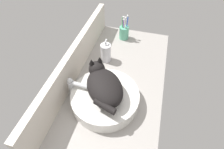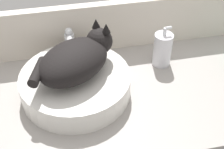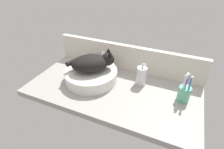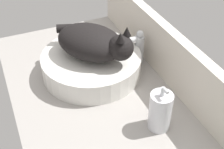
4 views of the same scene
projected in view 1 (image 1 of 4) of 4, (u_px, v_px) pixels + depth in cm
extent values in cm
cube|color=#9E9993|center=(117.00, 82.00, 108.88)|extent=(111.02, 56.17, 4.00)
cube|color=silver|center=(75.00, 61.00, 104.87)|extent=(111.02, 3.60, 19.32)
cylinder|color=silver|center=(105.00, 98.00, 93.72)|extent=(36.12, 36.12, 7.86)
ellipsoid|color=black|center=(105.00, 87.00, 86.73)|extent=(30.20, 28.63, 11.00)
sphere|color=black|center=(97.00, 69.00, 93.01)|extent=(8.80, 8.80, 8.80)
cone|color=black|center=(91.00, 62.00, 89.09)|extent=(2.80, 2.80, 3.20)
cone|color=black|center=(100.00, 59.00, 90.18)|extent=(2.80, 2.80, 3.20)
cylinder|color=black|center=(105.00, 106.00, 78.78)|extent=(6.54, 11.45, 3.20)
cylinder|color=silver|center=(72.00, 88.00, 96.20)|extent=(3.60, 3.60, 11.00)
cylinder|color=silver|center=(79.00, 85.00, 91.62)|extent=(2.41, 10.04, 2.20)
sphere|color=silver|center=(70.00, 80.00, 91.23)|extent=(2.80, 2.80, 2.80)
cylinder|color=silver|center=(106.00, 53.00, 114.99)|extent=(6.78, 6.78, 12.59)
cylinder|color=silver|center=(106.00, 43.00, 109.28)|extent=(1.20, 1.20, 2.80)
cylinder|color=silver|center=(106.00, 40.00, 109.02)|extent=(2.20, 1.00, 1.00)
cylinder|color=#5BB28E|center=(124.00, 33.00, 132.81)|extent=(7.18, 7.18, 9.66)
cylinder|color=green|center=(123.00, 28.00, 129.50)|extent=(3.13, 2.46, 16.98)
cube|color=white|center=(123.00, 18.00, 123.20)|extent=(1.51, 1.02, 2.60)
cylinder|color=blue|center=(127.00, 27.00, 130.64)|extent=(1.84, 2.04, 17.05)
cube|color=white|center=(127.00, 17.00, 124.34)|extent=(1.33, 0.96, 2.51)
cylinder|color=white|center=(125.00, 29.00, 129.03)|extent=(2.66, 3.01, 16.98)
cube|color=white|center=(126.00, 19.00, 122.73)|extent=(1.45, 1.09, 2.59)
cylinder|color=purple|center=(123.00, 28.00, 129.55)|extent=(2.38, 2.10, 17.03)
cube|color=white|center=(124.00, 18.00, 123.25)|extent=(1.41, 0.97, 2.55)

